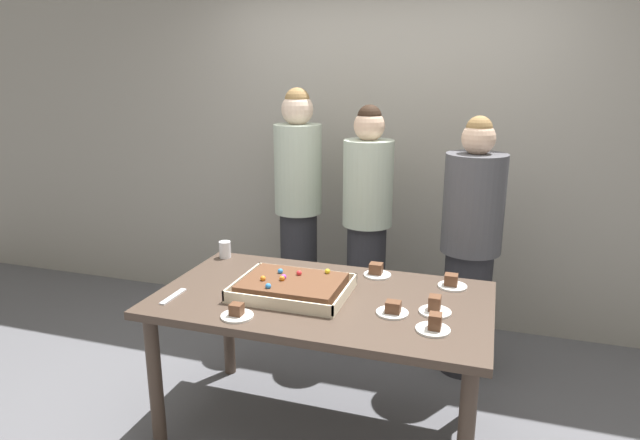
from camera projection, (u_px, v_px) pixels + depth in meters
name	position (u px, v px, depth m)	size (l,w,h in m)	color
ground_plane	(322.00, 430.00, 2.91)	(12.00, 12.00, 0.00)	#5B5B60
interior_back_panel	(389.00, 123.00, 3.99)	(8.00, 0.12, 3.00)	#9E998E
party_table	(322.00, 313.00, 2.73)	(1.65, 0.93, 0.78)	#47382D
sheet_cake	(292.00, 287.00, 2.73)	(0.56, 0.43, 0.10)	beige
plated_slice_near_left	(435.00, 307.00, 2.52)	(0.15, 0.15, 0.08)	white
plated_slice_near_right	(452.00, 283.00, 2.82)	(0.15, 0.15, 0.07)	white
plated_slice_far_left	(377.00, 272.00, 2.98)	(0.15, 0.15, 0.07)	white
plated_slice_far_right	(393.00, 310.00, 2.50)	(0.15, 0.15, 0.06)	white
plated_slice_center_front	(237.00, 313.00, 2.47)	(0.15, 0.15, 0.06)	white
plated_slice_center_back	(434.00, 325.00, 2.34)	(0.15, 0.15, 0.08)	white
drink_cup_nearest	(225.00, 250.00, 3.27)	(0.07, 0.07, 0.10)	white
cake_server_utensil	(173.00, 296.00, 2.69)	(0.03, 0.20, 0.01)	silver
person_serving_front	(470.00, 247.00, 3.31)	(0.36, 0.36, 1.62)	#28282D
person_green_shirt_behind	(298.00, 209.00, 3.83)	(0.33, 0.33, 1.77)	#28282D
person_striped_tie_right	(367.00, 226.00, 3.62)	(0.33, 0.33, 1.67)	#28282D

